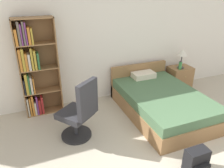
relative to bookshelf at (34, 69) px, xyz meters
name	(u,v)px	position (x,y,z in m)	size (l,w,h in m)	color
wall_back	(117,40)	(1.77, 0.21, 0.36)	(9.00, 0.06, 2.60)	white
bookshelf	(34,69)	(0.00, 0.00, 0.00)	(0.71, 0.28, 1.88)	olive
bed	(160,101)	(2.26, -0.88, -0.69)	(1.37, 2.07, 0.73)	olive
office_chair	(80,113)	(0.57, -1.10, -0.45)	(0.71, 0.72, 1.09)	#232326
nightstand	(179,78)	(3.31, -0.11, -0.66)	(0.54, 0.42, 0.56)	olive
table_lamp	(182,53)	(3.27, -0.15, -0.01)	(0.23, 0.23, 0.46)	#333333
water_bottle	(180,65)	(3.20, -0.21, -0.28)	(0.07, 0.07, 0.20)	#3F8C4C
backpack_black	(197,161)	(1.89, -2.39, -0.77)	(0.32, 0.24, 0.34)	black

